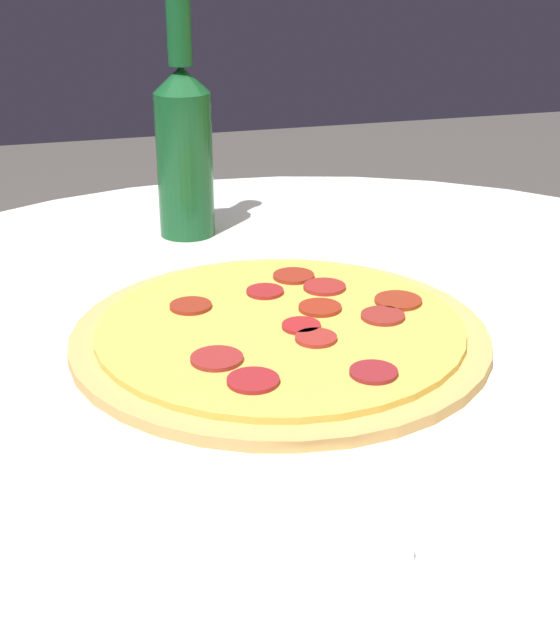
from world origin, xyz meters
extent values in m
cylinder|color=silver|center=(0.00, 0.00, 0.68)|extent=(1.09, 1.09, 0.02)
cylinder|color=tan|center=(-0.01, -0.04, 0.70)|extent=(0.36, 0.36, 0.01)
cylinder|color=#E0BC4C|center=(-0.01, -0.04, 0.71)|extent=(0.31, 0.31, 0.01)
cylinder|color=maroon|center=(-0.08, 0.02, 0.71)|extent=(0.04, 0.04, 0.00)
cylinder|color=maroon|center=(0.08, -0.09, 0.71)|extent=(0.04, 0.04, 0.00)
cylinder|color=maroon|center=(0.03, -0.02, 0.71)|extent=(0.03, 0.03, 0.00)
cylinder|color=maroon|center=(-0.11, 0.00, 0.71)|extent=(0.04, 0.04, 0.00)
cylinder|color=maroon|center=(-0.08, -0.04, 0.71)|extent=(0.03, 0.03, 0.00)
cylinder|color=maroon|center=(0.10, 0.00, 0.71)|extent=(0.04, 0.04, 0.00)
cylinder|color=maroon|center=(-0.03, 0.07, 0.71)|extent=(0.04, 0.04, 0.00)
cylinder|color=maroon|center=(0.00, 0.05, 0.71)|extent=(0.04, 0.04, 0.00)
cylinder|color=maroon|center=(-0.03, 0.00, 0.71)|extent=(0.04, 0.04, 0.00)
cylinder|color=maroon|center=(0.00, -0.03, 0.71)|extent=(0.03, 0.03, 0.00)
cylinder|color=maroon|center=(0.04, -0.11, 0.71)|extent=(0.04, 0.04, 0.00)
cylinder|color=maroon|center=(-0.07, -0.11, 0.71)|extent=(0.04, 0.04, 0.00)
cylinder|color=#144C23|center=(-0.32, -0.07, 0.78)|extent=(0.06, 0.06, 0.16)
cone|color=#144C23|center=(-0.32, -0.07, 0.87)|extent=(0.06, 0.06, 0.03)
cylinder|color=#144C23|center=(-0.32, -0.07, 0.93)|extent=(0.03, 0.03, 0.08)
cube|color=white|center=(0.23, -0.07, 0.70)|extent=(0.11, 0.08, 0.01)
camera|label=1|loc=(0.65, -0.23, 1.03)|focal=50.00mm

